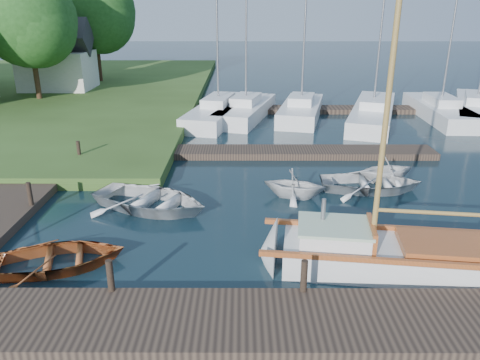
{
  "coord_description": "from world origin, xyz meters",
  "views": [
    {
      "loc": [
        0.05,
        -14.37,
        6.59
      ],
      "look_at": [
        0.0,
        0.0,
        1.2
      ],
      "focal_mm": 35.0,
      "sensor_mm": 36.0,
      "label": 1
    }
  ],
  "objects_px": {
    "mooring_post_2": "(304,276)",
    "marina_boat_1": "(246,109)",
    "marina_boat_2": "(301,109)",
    "marina_boat_5": "(476,107)",
    "mooring_post_4": "(30,194)",
    "marina_boat_3": "(373,111)",
    "marina_boat_4": "(440,109)",
    "house_c": "(57,61)",
    "tender_a": "(150,197)",
    "tree_3": "(28,18)",
    "tender_b": "(295,182)",
    "tender_c": "(371,180)",
    "tender_d": "(387,167)",
    "mooring_post_5": "(79,150)",
    "marina_boat_0": "(219,110)",
    "mooring_post_1": "(110,276)",
    "tree_7": "(94,10)",
    "sailboat": "(385,256)",
    "dinghy": "(56,255)"
  },
  "relations": [
    {
      "from": "mooring_post_2",
      "to": "marina_boat_1",
      "type": "xyz_separation_m",
      "value": [
        -1.18,
        19.22,
        -0.14
      ]
    },
    {
      "from": "marina_boat_2",
      "to": "marina_boat_5",
      "type": "distance_m",
      "value": 11.1
    },
    {
      "from": "mooring_post_4",
      "to": "marina_boat_1",
      "type": "bearing_deg",
      "value": 62.77
    },
    {
      "from": "marina_boat_3",
      "to": "marina_boat_5",
      "type": "distance_m",
      "value": 6.9
    },
    {
      "from": "marina_boat_4",
      "to": "house_c",
      "type": "distance_m",
      "value": 27.52
    },
    {
      "from": "tender_a",
      "to": "tree_3",
      "type": "xyz_separation_m",
      "value": [
        -10.93,
        17.68,
        5.38
      ]
    },
    {
      "from": "marina_boat_1",
      "to": "house_c",
      "type": "distance_m",
      "value": 16.42
    },
    {
      "from": "tender_b",
      "to": "marina_boat_5",
      "type": "distance_m",
      "value": 18.55
    },
    {
      "from": "mooring_post_2",
      "to": "tender_c",
      "type": "height_order",
      "value": "mooring_post_2"
    },
    {
      "from": "mooring_post_4",
      "to": "marina_boat_5",
      "type": "distance_m",
      "value": 26.38
    },
    {
      "from": "mooring_post_2",
      "to": "tender_b",
      "type": "distance_m",
      "value": 6.45
    },
    {
      "from": "tender_d",
      "to": "marina_boat_3",
      "type": "distance_m",
      "value": 10.79
    },
    {
      "from": "mooring_post_5",
      "to": "tender_d",
      "type": "bearing_deg",
      "value": -8.52
    },
    {
      "from": "marina_boat_0",
      "to": "marina_boat_5",
      "type": "bearing_deg",
      "value": -74.49
    },
    {
      "from": "mooring_post_1",
      "to": "marina_boat_2",
      "type": "bearing_deg",
      "value": 70.72
    },
    {
      "from": "tender_b",
      "to": "tender_c",
      "type": "xyz_separation_m",
      "value": [
        2.96,
        0.71,
        -0.2
      ]
    },
    {
      "from": "tender_a",
      "to": "house_c",
      "type": "xyz_separation_m",
      "value": [
        -10.93,
        21.64,
        2.15
      ]
    },
    {
      "from": "mooring_post_4",
      "to": "marina_boat_3",
      "type": "height_order",
      "value": "marina_boat_3"
    },
    {
      "from": "marina_boat_3",
      "to": "tree_3",
      "type": "height_order",
      "value": "marina_boat_3"
    },
    {
      "from": "tender_c",
      "to": "marina_boat_2",
      "type": "relative_size",
      "value": 0.36
    },
    {
      "from": "marina_boat_3",
      "to": "tree_7",
      "type": "bearing_deg",
      "value": 76.75
    },
    {
      "from": "tender_c",
      "to": "sailboat",
      "type": "bearing_deg",
      "value": 172.21
    },
    {
      "from": "sailboat",
      "to": "marina_boat_2",
      "type": "relative_size",
      "value": 0.93
    },
    {
      "from": "mooring_post_5",
      "to": "marina_boat_4",
      "type": "relative_size",
      "value": 0.07
    },
    {
      "from": "tender_a",
      "to": "marina_boat_3",
      "type": "height_order",
      "value": "marina_boat_3"
    },
    {
      "from": "mooring_post_1",
      "to": "house_c",
      "type": "xyz_separation_m",
      "value": [
        -11.0,
        27.0,
        1.88
      ]
    },
    {
      "from": "marina_boat_2",
      "to": "mooring_post_2",
      "type": "bearing_deg",
      "value": -173.8
    },
    {
      "from": "marina_boat_1",
      "to": "marina_boat_4",
      "type": "xyz_separation_m",
      "value": [
        11.97,
        -0.11,
        0.02
      ]
    },
    {
      "from": "marina_boat_2",
      "to": "mooring_post_1",
      "type": "bearing_deg",
      "value": 173.55
    },
    {
      "from": "marina_boat_3",
      "to": "mooring_post_2",
      "type": "bearing_deg",
      "value": 179.25
    },
    {
      "from": "dinghy",
      "to": "marina_boat_1",
      "type": "relative_size",
      "value": 0.38
    },
    {
      "from": "marina_boat_2",
      "to": "tree_7",
      "type": "xyz_separation_m",
      "value": [
        -15.74,
        11.78,
        5.63
      ]
    },
    {
      "from": "tender_c",
      "to": "tree_7",
      "type": "relative_size",
      "value": 0.4
    },
    {
      "from": "marina_boat_0",
      "to": "marina_boat_4",
      "type": "bearing_deg",
      "value": -76.9
    },
    {
      "from": "mooring_post_4",
      "to": "marina_boat_2",
      "type": "xyz_separation_m",
      "value": [
        10.74,
        14.27,
        -0.13
      ]
    },
    {
      "from": "mooring_post_5",
      "to": "dinghy",
      "type": "height_order",
      "value": "mooring_post_5"
    },
    {
      "from": "tree_7",
      "to": "tender_b",
      "type": "bearing_deg",
      "value": -60.42
    },
    {
      "from": "tender_d",
      "to": "marina_boat_2",
      "type": "xyz_separation_m",
      "value": [
        -2.05,
        11.19,
        -0.03
      ]
    },
    {
      "from": "sailboat",
      "to": "tree_7",
      "type": "bearing_deg",
      "value": 125.54
    },
    {
      "from": "tender_b",
      "to": "tree_3",
      "type": "bearing_deg",
      "value": 59.45
    },
    {
      "from": "tender_b",
      "to": "marina_boat_2",
      "type": "bearing_deg",
      "value": 7.76
    },
    {
      "from": "mooring_post_1",
      "to": "marina_boat_3",
      "type": "relative_size",
      "value": 0.07
    },
    {
      "from": "tender_a",
      "to": "house_c",
      "type": "distance_m",
      "value": 24.33
    },
    {
      "from": "sailboat",
      "to": "marina_boat_4",
      "type": "height_order",
      "value": "marina_boat_4"
    },
    {
      "from": "sailboat",
      "to": "marina_boat_1",
      "type": "relative_size",
      "value": 1.05
    },
    {
      "from": "mooring_post_2",
      "to": "mooring_post_4",
      "type": "xyz_separation_m",
      "value": [
        -8.5,
        5.0,
        0.0
      ]
    },
    {
      "from": "tender_d",
      "to": "marina_boat_3",
      "type": "relative_size",
      "value": 0.21
    },
    {
      "from": "tender_d",
      "to": "marina_boat_5",
      "type": "bearing_deg",
      "value": -51.92
    },
    {
      "from": "mooring_post_1",
      "to": "tender_b",
      "type": "distance_m",
      "value": 8.13
    },
    {
      "from": "mooring_post_1",
      "to": "tender_c",
      "type": "distance_m",
      "value": 10.68
    }
  ]
}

